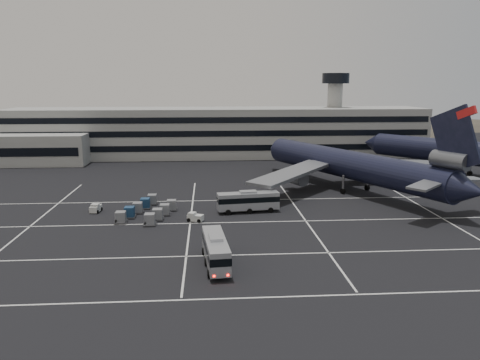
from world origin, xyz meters
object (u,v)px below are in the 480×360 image
object	(u,v)px
trijet_main	(351,165)
tug_a	(95,208)
bus_far	(248,200)
uld_cluster	(148,210)
bus_near	(216,249)

from	to	relation	value
trijet_main	tug_a	distance (m)	49.04
bus_far	uld_cluster	distance (m)	16.54
trijet_main	bus_far	xyz separation A→B (m)	(-21.70, -14.38, -3.26)
trijet_main	tug_a	bearing A→B (deg)	169.44
tug_a	uld_cluster	distance (m)	9.21
trijet_main	bus_far	distance (m)	26.24
bus_far	bus_near	bearing A→B (deg)	158.64
trijet_main	bus_far	world-z (taller)	trijet_main
bus_far	tug_a	size ratio (longest dim) A/B	4.03
uld_cluster	bus_far	bearing A→B (deg)	2.03
trijet_main	tug_a	size ratio (longest dim) A/B	20.75
trijet_main	bus_near	bearing A→B (deg)	-152.17
trijet_main	tug_a	world-z (taller)	trijet_main
bus_near	uld_cluster	world-z (taller)	bus_near
tug_a	bus_far	bearing A→B (deg)	5.54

